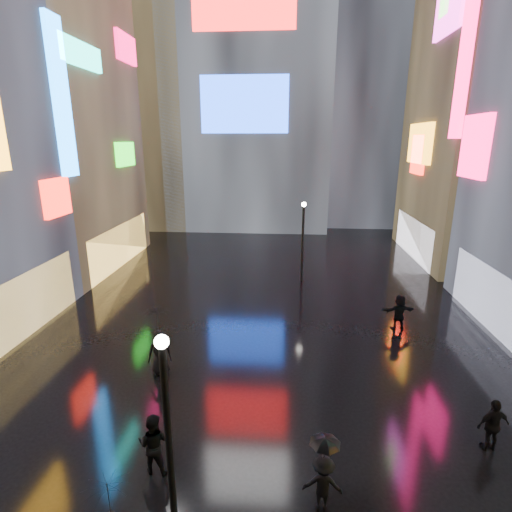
# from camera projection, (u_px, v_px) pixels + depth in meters

# --- Properties ---
(ground) EXTENTS (140.00, 140.00, 0.00)m
(ground) POSITION_uv_depth(u_px,v_px,m) (267.00, 300.00, 23.10)
(ground) COLOR black
(ground) RESTS_ON ground
(building_left_far) EXTENTS (10.28, 12.00, 22.00)m
(building_left_far) POSITION_uv_depth(u_px,v_px,m) (37.00, 108.00, 26.96)
(building_left_far) COLOR black
(building_left_far) RESTS_ON ground
(building_right_far) EXTENTS (10.28, 12.00, 28.00)m
(building_right_far) POSITION_uv_depth(u_px,v_px,m) (506.00, 64.00, 27.55)
(building_right_far) COLOR black
(building_right_far) RESTS_ON ground
(tower_main) EXTENTS (16.00, 14.20, 42.00)m
(tower_main) POSITION_uv_depth(u_px,v_px,m) (251.00, 16.00, 40.37)
(tower_main) COLOR black
(tower_main) RESTS_ON ground
(tower_flank_right) EXTENTS (12.00, 12.00, 34.00)m
(tower_flank_right) POSITION_uv_depth(u_px,v_px,m) (365.00, 61.00, 42.54)
(tower_flank_right) COLOR black
(tower_flank_right) RESTS_ON ground
(tower_flank_left) EXTENTS (10.00, 10.00, 26.00)m
(tower_flank_left) POSITION_uv_depth(u_px,v_px,m) (145.00, 99.00, 41.55)
(tower_flank_left) COLOR black
(tower_flank_left) RESTS_ON ground
(lamp_near) EXTENTS (0.30, 0.30, 5.20)m
(lamp_near) POSITION_uv_depth(u_px,v_px,m) (168.00, 430.00, 8.57)
(lamp_near) COLOR black
(lamp_near) RESTS_ON ground
(lamp_far) EXTENTS (0.30, 0.30, 5.20)m
(lamp_far) POSITION_uv_depth(u_px,v_px,m) (303.00, 237.00, 25.47)
(lamp_far) COLOR black
(lamp_far) RESTS_ON ground
(pedestrian_1) EXTENTS (0.90, 0.72, 1.79)m
(pedestrian_1) POSITION_uv_depth(u_px,v_px,m) (153.00, 443.00, 10.99)
(pedestrian_1) COLOR black
(pedestrian_1) RESTS_ON ground
(pedestrian_2) EXTENTS (1.02, 0.63, 1.54)m
(pedestrian_2) POSITION_uv_depth(u_px,v_px,m) (323.00, 484.00, 9.85)
(pedestrian_2) COLOR black
(pedestrian_2) RESTS_ON ground
(pedestrian_3) EXTENTS (1.04, 0.60, 1.67)m
(pedestrian_3) POSITION_uv_depth(u_px,v_px,m) (493.00, 425.00, 11.78)
(pedestrian_3) COLOR black
(pedestrian_3) RESTS_ON ground
(pedestrian_4) EXTENTS (1.02, 0.77, 1.86)m
(pedestrian_4) POSITION_uv_depth(u_px,v_px,m) (160.00, 353.00, 15.60)
(pedestrian_4) COLOR black
(pedestrian_4) RESTS_ON ground
(pedestrian_5) EXTENTS (1.71, 0.81, 1.77)m
(pedestrian_5) POSITION_uv_depth(u_px,v_px,m) (399.00, 312.00, 19.37)
(pedestrian_5) COLOR black
(pedestrian_5) RESTS_ON ground
(umbrella_0) EXTENTS (1.38, 1.38, 0.89)m
(umbrella_0) POSITION_uv_depth(u_px,v_px,m) (108.00, 499.00, 7.92)
(umbrella_0) COLOR black
(umbrella_0) RESTS_ON pedestrian_0
(umbrella_1) EXTENTS (0.86, 0.86, 0.64)m
(umbrella_1) POSITION_uv_depth(u_px,v_px,m) (325.00, 448.00, 9.55)
(umbrella_1) COLOR black
(umbrella_1) RESTS_ON pedestrian_2
(umbrella_2) EXTENTS (1.06, 1.08, 0.96)m
(umbrella_2) POSITION_uv_depth(u_px,v_px,m) (157.00, 320.00, 15.20)
(umbrella_2) COLOR black
(umbrella_2) RESTS_ON pedestrian_4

